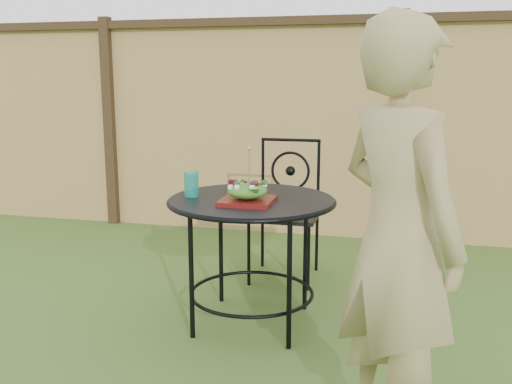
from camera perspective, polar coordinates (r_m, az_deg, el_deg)
ground at (r=3.27m, az=-10.99°, el=-13.64°), size 60.00×60.00×0.00m
fence at (r=5.05m, az=-0.95°, el=6.61°), size 8.00×0.12×1.90m
patio_table at (r=3.14m, az=-0.44°, el=-3.11°), size 0.92×0.92×0.72m
patio_chair at (r=3.94m, az=3.02°, el=-1.34°), size 0.46×0.46×0.95m
diner at (r=2.13m, az=14.03°, el=-4.63°), size 0.67×0.69×1.60m
salad_plate at (r=2.99m, az=-0.87°, el=-0.89°), size 0.27×0.27×0.02m
salad at (r=2.98m, az=-0.87°, el=0.09°), size 0.21×0.21×0.08m
fork at (r=2.95m, az=-0.69°, el=2.55°), size 0.01×0.01×0.18m
drinking_glass at (r=3.17m, az=-6.48°, el=0.80°), size 0.08×0.08×0.14m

